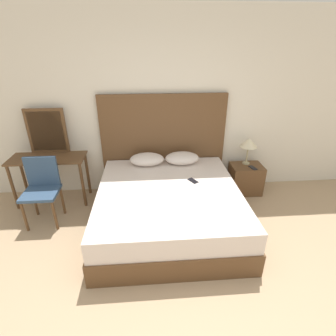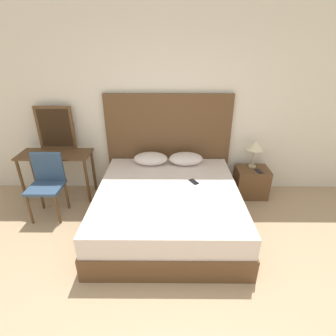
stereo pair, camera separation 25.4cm
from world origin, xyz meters
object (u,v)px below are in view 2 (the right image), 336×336
phone_on_nightstand (259,171)px  vanity_desk (56,161)px  bed (168,207)px  chair (47,181)px  table_lamp (255,146)px  nightstand (251,182)px  phone_on_bed (194,182)px

phone_on_nightstand → vanity_desk: (-3.06, 0.07, 0.12)m
bed → chair: chair is taller
phone_on_nightstand → vanity_desk: vanity_desk is taller
phone_on_nightstand → chair: size_ratio=0.18×
bed → table_lamp: size_ratio=4.53×
nightstand → vanity_desk: (-3.00, -0.02, 0.36)m
phone_on_bed → phone_on_nightstand: bearing=25.2°
vanity_desk → phone_on_nightstand: bearing=-1.3°
phone_on_bed → phone_on_nightstand: size_ratio=1.01×
nightstand → chair: 3.01m
table_lamp → nightstand: bearing=-91.9°
bed → phone_on_nightstand: bed is taller
bed → table_lamp: bearing=32.4°
vanity_desk → bed: bearing=-23.4°
bed → phone_on_nightstand: 1.53m
bed → vanity_desk: bearing=156.6°
table_lamp → vanity_desk: table_lamp is taller
bed → chair: size_ratio=2.16×
table_lamp → phone_on_nightstand: size_ratio=2.61×
chair → table_lamp: bearing=10.6°
bed → phone_on_bed: (0.34, 0.18, 0.28)m
phone_on_bed → chair: size_ratio=0.19×
table_lamp → chair: 3.03m
phone_on_nightstand → nightstand: bearing=121.1°
table_lamp → chair: size_ratio=0.48×
bed → nightstand: 1.51m
table_lamp → phone_on_bed: bearing=-146.3°
nightstand → phone_on_nightstand: 0.26m
phone_on_bed → vanity_desk: bearing=164.9°
phone_on_bed → vanity_desk: 2.11m
chair → vanity_desk: bearing=95.0°
table_lamp → phone_on_nightstand: 0.38m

